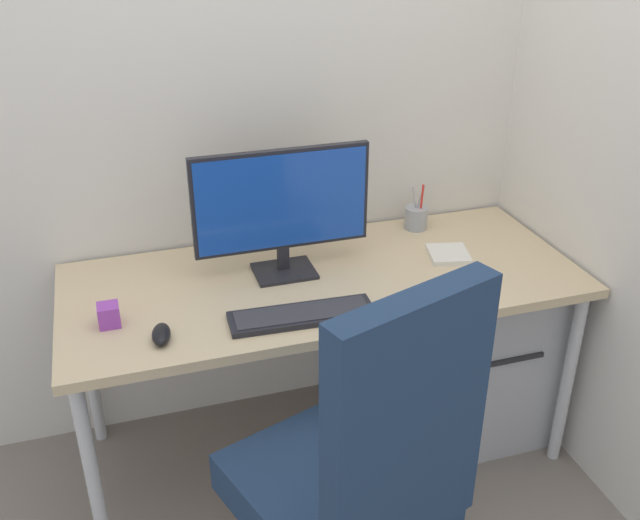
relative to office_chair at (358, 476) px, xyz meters
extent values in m
plane|color=slate|center=(0.14, 0.71, -0.55)|extent=(8.00, 8.00, 0.00)
cube|color=silver|center=(0.14, 1.08, 0.85)|extent=(3.06, 0.04, 2.80)
cube|color=silver|center=(0.99, 0.51, 0.85)|extent=(0.04, 2.10, 2.80)
cube|color=#D1B78C|center=(0.14, 0.71, 0.15)|extent=(1.66, 0.69, 0.03)
cylinder|color=silver|center=(-0.64, 0.41, -0.21)|extent=(0.04, 0.04, 0.68)
cylinder|color=silver|center=(0.91, 0.41, -0.21)|extent=(0.04, 0.04, 0.68)
cylinder|color=silver|center=(-0.64, 1.00, -0.21)|extent=(0.04, 0.04, 0.68)
cylinder|color=silver|center=(0.91, 1.00, -0.21)|extent=(0.04, 0.04, 0.68)
sphere|color=black|center=(0.15, 0.35, -0.53)|extent=(0.05, 0.05, 0.05)
cube|color=navy|center=(-0.03, 0.09, -0.13)|extent=(0.60, 0.62, 0.12)
cube|color=navy|center=(0.05, -0.15, 0.26)|extent=(0.41, 0.20, 0.65)
cube|color=#B2B5BA|center=(0.72, 0.72, -0.24)|extent=(0.42, 0.53, 0.62)
cube|color=#262628|center=(0.72, 0.45, -0.11)|extent=(0.21, 0.01, 0.02)
cube|color=black|center=(0.02, 0.77, 0.17)|extent=(0.19, 0.16, 0.01)
cube|color=black|center=(0.02, 0.78, 0.22)|extent=(0.04, 0.02, 0.09)
cube|color=black|center=(0.02, 0.78, 0.41)|extent=(0.56, 0.02, 0.33)
cube|color=#1947B2|center=(0.02, 0.77, 0.41)|extent=(0.54, 0.01, 0.30)
cube|color=black|center=(0.00, 0.49, 0.17)|extent=(0.43, 0.15, 0.02)
cube|color=#333338|center=(0.00, 0.49, 0.18)|extent=(0.40, 0.12, 0.00)
ellipsoid|color=black|center=(-0.40, 0.49, 0.18)|extent=(0.07, 0.11, 0.04)
cylinder|color=#9EA0A5|center=(0.57, 0.96, 0.20)|extent=(0.08, 0.08, 0.08)
cylinder|color=#B2B5BA|center=(0.56, 0.96, 0.27)|extent=(0.04, 0.02, 0.13)
cylinder|color=#B2B5BA|center=(0.58, 0.96, 0.27)|extent=(0.04, 0.02, 0.13)
torus|color=#337FD8|center=(0.57, 0.96, 0.21)|extent=(0.04, 0.04, 0.01)
cylinder|color=red|center=(0.58, 0.95, 0.26)|extent=(0.01, 0.01, 0.15)
cube|color=silver|center=(0.59, 0.72, 0.17)|extent=(0.16, 0.17, 0.02)
cube|color=purple|center=(-0.54, 0.62, 0.19)|extent=(0.06, 0.06, 0.07)
camera|label=1|loc=(-0.48, -1.22, 1.27)|focal=40.24mm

